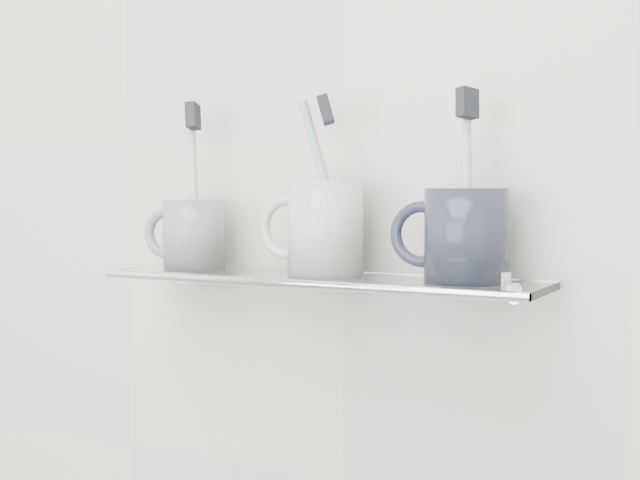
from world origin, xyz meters
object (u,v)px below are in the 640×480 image
Objects in this scene: shelf_glass at (318,279)px; mug_left at (194,234)px; mug_right at (466,236)px; mug_center at (326,228)px.

mug_left is at bearing 178.33° from shelf_glass.
mug_right reaches higher than shelf_glass.
shelf_glass is 0.18m from mug_left.
mug_center reaches higher than shelf_glass.
mug_right is (0.34, 0.00, 0.01)m from mug_left.
shelf_glass is 4.84× the size of mug_center.
mug_left is 0.34m from mug_right.
mug_left reaches higher than shelf_glass.
shelf_glass is 0.18m from mug_right.
shelf_glass is 0.06m from mug_center.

